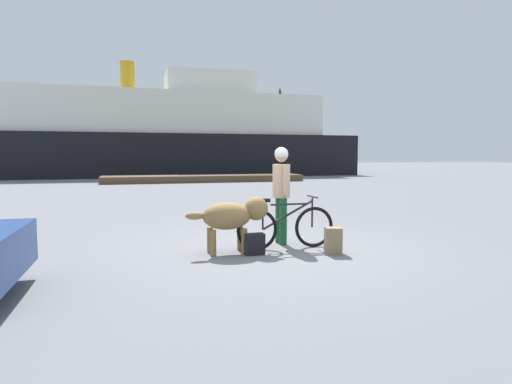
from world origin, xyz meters
The scene contains 11 objects.
ground_plane centered at (0.00, 0.00, 0.00)m, with size 160.00×160.00×0.00m, color slate.
bicycle centered at (0.17, -0.12, 0.39)m, with size 1.77×0.44×0.91m.
person_cyclist centered at (0.25, 0.32, 1.08)m, with size 0.32×0.53×1.77m.
dog centered at (-0.77, -0.14, 0.62)m, with size 1.39×0.53×0.93m.
backpack centered at (0.80, -0.70, 0.22)m, with size 0.28×0.20×0.44m, color #8C7251.
handbag_pannier centered at (-0.46, -0.39, 0.17)m, with size 0.32×0.18×0.35m, color black.
dock_pier centered at (1.91, 19.20, 0.20)m, with size 12.18×2.29×0.40m, color brown.
ferry_boat centered at (1.05, 28.09, 3.12)m, with size 29.06×7.34×8.84m.
pine_tree_center centered at (3.99, 39.06, 6.39)m, with size 3.10×3.10×10.02m.
pine_tree_far_right centered at (14.66, 41.54, 6.32)m, with size 3.76×3.76×9.69m.
pine_tree_mid_back centered at (-3.37, 48.17, 5.61)m, with size 3.05×3.05×9.19m.
Camera 1 is at (-2.36, -7.01, 1.62)m, focal length 29.96 mm.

